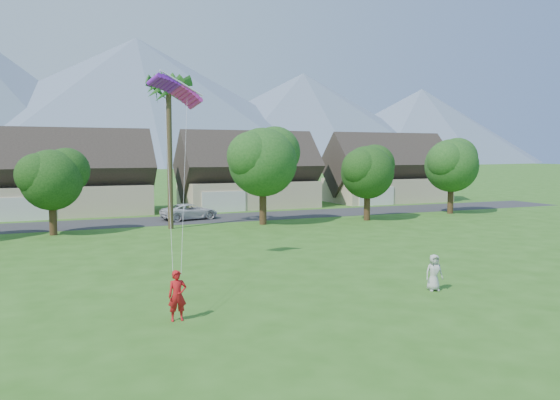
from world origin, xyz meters
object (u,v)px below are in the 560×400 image
kite_flyer (177,296)px  parked_car (190,212)px  parafoil_kite (176,88)px  watcher (434,273)px

kite_flyer → parked_car: (7.80, 30.41, -0.21)m
parafoil_kite → parked_car: bearing=58.4°
kite_flyer → parked_car: 31.39m
kite_flyer → watcher: (11.76, -0.12, -0.12)m
kite_flyer → watcher: 11.76m
parked_car → parafoil_kite: parafoil_kite is taller
parafoil_kite → watcher: bearing=-61.0°
watcher → parked_car: watcher is taller
watcher → parafoil_kite: (-9.65, 9.47, 8.88)m
watcher → parafoil_kite: size_ratio=0.54×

